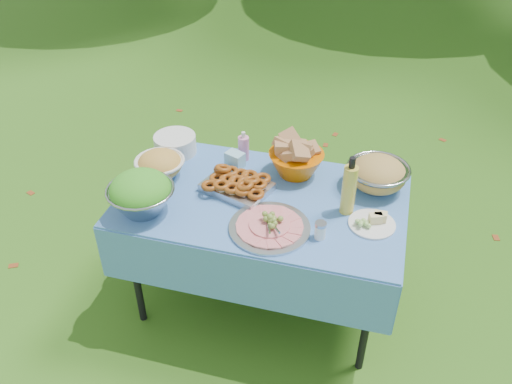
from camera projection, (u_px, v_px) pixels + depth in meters
ground at (261, 299)px, 3.25m from camera, size 80.00×80.00×0.00m
picnic_table at (262, 253)px, 3.02m from camera, size 1.46×0.86×0.76m
salad_bowl at (141, 193)px, 2.65m from camera, size 0.41×0.41×0.22m
pasta_bowl_white at (160, 164)px, 2.92m from camera, size 0.32×0.32×0.15m
plate_stack at (175, 144)px, 3.12m from camera, size 0.32×0.32×0.11m
wipes_box at (235, 160)px, 3.01m from camera, size 0.12×0.10×0.09m
sanitizer_bottle at (244, 146)px, 3.04m from camera, size 0.06×0.06×0.18m
bread_bowl at (296, 158)px, 2.92m from camera, size 0.37×0.37×0.20m
pasta_bowl_steel at (378, 173)px, 2.82m from camera, size 0.41×0.41×0.17m
fried_tray at (237, 184)px, 2.83m from camera, size 0.40×0.33×0.08m
charcuterie_platter at (270, 221)px, 2.58m from camera, size 0.47×0.47×0.09m
oil_bottle at (349, 185)px, 2.61m from camera, size 0.09×0.09×0.32m
cheese_plate at (373, 220)px, 2.61m from camera, size 0.23×0.23×0.06m
shaker at (320, 230)px, 2.53m from camera, size 0.07×0.07×0.09m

